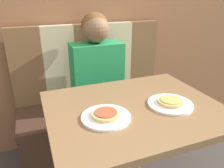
{
  "coord_description": "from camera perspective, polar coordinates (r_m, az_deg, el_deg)",
  "views": [
    {
      "loc": [
        -0.46,
        -0.87,
        1.28
      ],
      "look_at": [
        0.0,
        0.31,
        0.75
      ],
      "focal_mm": 35.0,
      "sensor_mm": 36.0,
      "label": 1
    }
  ],
  "objects": [
    {
      "name": "booth_seat",
      "position": [
        1.89,
        -3.53,
        -11.29
      ],
      "size": [
        1.23,
        0.47,
        0.45
      ],
      "color": "#382319",
      "rests_on": "ground_plane"
    },
    {
      "name": "plate_right",
      "position": [
        1.16,
        14.95,
        -5.08
      ],
      "size": [
        0.23,
        0.23,
        0.01
      ],
      "color": "white",
      "rests_on": "dining_table"
    },
    {
      "name": "booth_backrest",
      "position": [
        1.84,
        -5.9,
        5.94
      ],
      "size": [
        1.23,
        0.06,
        0.61
      ],
      "color": "brown",
      "rests_on": "booth_seat"
    },
    {
      "name": "pizza_right",
      "position": [
        1.15,
        15.03,
        -4.37
      ],
      "size": [
        0.13,
        0.13,
        0.02
      ],
      "color": "tan",
      "rests_on": "plate_right"
    },
    {
      "name": "person",
      "position": [
        1.64,
        -4.05,
        5.72
      ],
      "size": [
        0.38,
        0.22,
        0.71
      ],
      "color": "#1E8447",
      "rests_on": "booth_seat"
    },
    {
      "name": "plate_left",
      "position": [
        1.01,
        -1.57,
        -8.62
      ],
      "size": [
        0.23,
        0.23,
        0.01
      ],
      "color": "white",
      "rests_on": "dining_table"
    },
    {
      "name": "pizza_left",
      "position": [
        1.0,
        -1.58,
        -7.84
      ],
      "size": [
        0.13,
        0.13,
        0.02
      ],
      "color": "tan",
      "rests_on": "plate_left"
    },
    {
      "name": "dining_table",
      "position": [
        1.18,
        5.67,
        -10.47
      ],
      "size": [
        0.87,
        0.7,
        0.75
      ],
      "color": "brown",
      "rests_on": "ground_plane"
    }
  ]
}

